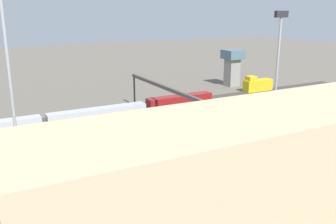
{
  "coord_description": "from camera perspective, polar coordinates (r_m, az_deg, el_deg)",
  "views": [
    {
      "loc": [
        43.47,
        72.94,
        26.35
      ],
      "look_at": [
        3.19,
        -1.51,
        2.5
      ],
      "focal_mm": 40.11,
      "sensor_mm": 36.0,
      "label": 1
    }
  ],
  "objects": [
    {
      "name": "track_bed_7",
      "position": [
        75.19,
        9.1,
        -4.94
      ],
      "size": [
        140.0,
        2.8,
        0.12
      ],
      "primitive_type": "cube",
      "color": "#4C443D",
      "rests_on": "ground_plane"
    },
    {
      "name": "train_on_track_2",
      "position": [
        87.28,
        -11.53,
        -0.71
      ],
      "size": [
        66.4,
        3.0,
        4.4
      ],
      "color": "maroon",
      "rests_on": "ground_plane"
    },
    {
      "name": "train_on_track_5",
      "position": [
        80.19,
        2.57,
        -1.91
      ],
      "size": [
        139.0,
        3.0,
        4.4
      ],
      "color": "#1E6B9E",
      "rests_on": "ground_plane"
    },
    {
      "name": "train_on_track_6",
      "position": [
        71.11,
        -3.0,
        -4.32
      ],
      "size": [
        95.6,
        3.06,
        3.8
      ],
      "color": "#A8AAB2",
      "rests_on": "ground_plane"
    },
    {
      "name": "track_bed_3",
      "position": [
        90.95,
        1.47,
        -1.07
      ],
      "size": [
        140.0,
        2.8,
        0.12
      ],
      "primitive_type": "cube",
      "color": "#4C443D",
      "rests_on": "ground_plane"
    },
    {
      "name": "track_bed_0",
      "position": [
        103.73,
        -2.65,
        1.04
      ],
      "size": [
        140.0,
        2.8,
        0.12
      ],
      "primitive_type": "cube",
      "color": "#3D3833",
      "rests_on": "ground_plane"
    },
    {
      "name": "light_mast_1",
      "position": [
        73.72,
        16.34,
        7.41
      ],
      "size": [
        2.8,
        0.7,
        25.63
      ],
      "color": "#9EA0A5",
      "rests_on": "ground_plane"
    },
    {
      "name": "signal_gantry",
      "position": [
        85.05,
        0.08,
        3.09
      ],
      "size": [
        0.7,
        40.0,
        8.8
      ],
      "color": "#4C4742",
      "rests_on": "ground_plane"
    },
    {
      "name": "track_bed_1",
      "position": [
        99.4,
        -1.4,
        0.39
      ],
      "size": [
        140.0,
        2.8,
        0.12
      ],
      "primitive_type": "cube",
      "color": "#4C443D",
      "rests_on": "ground_plane"
    },
    {
      "name": "maintenance_shed",
      "position": [
        48.67,
        10.94,
        -8.12
      ],
      "size": [
        56.28,
        16.15,
        13.81
      ],
      "primitive_type": "cube",
      "color": "tan",
      "rests_on": "ground_plane"
    },
    {
      "name": "light_mast_3",
      "position": [
        53.62,
        -23.13,
        6.59
      ],
      "size": [
        2.8,
        0.7,
        30.25
      ],
      "color": "#9EA0A5",
      "rests_on": "ground_plane"
    },
    {
      "name": "train_on_track_0",
      "position": [
        124.17,
        13.4,
        4.07
      ],
      "size": [
        10.0,
        3.0,
        5.0
      ],
      "color": "gold",
      "rests_on": "ground_plane"
    },
    {
      "name": "control_tower",
      "position": [
        130.45,
        9.74,
        7.08
      ],
      "size": [
        6.0,
        6.0,
        12.29
      ],
      "color": "gray",
      "rests_on": "ground_plane"
    },
    {
      "name": "ground_plane",
      "position": [
        88.9,
        2.27,
        -1.52
      ],
      "size": [
        400.0,
        400.0,
        0.0
      ],
      "primitive_type": "plane",
      "color": "#60594F"
    },
    {
      "name": "track_bed_5",
      "position": [
        82.84,
        4.92,
        -2.83
      ],
      "size": [
        140.0,
        2.8,
        0.12
      ],
      "primitive_type": "cube",
      "color": "#3D3833",
      "rests_on": "ground_plane"
    },
    {
      "name": "track_bed_2",
      "position": [
        95.13,
        -0.03,
        -0.31
      ],
      "size": [
        140.0,
        2.8,
        0.12
      ],
      "primitive_type": "cube",
      "color": "#4C443D",
      "rests_on": "ground_plane"
    },
    {
      "name": "track_bed_4",
      "position": [
        86.84,
        3.11,
        -1.91
      ],
      "size": [
        140.0,
        2.8,
        0.12
      ],
      "primitive_type": "cube",
      "color": "#4C443D",
      "rests_on": "ground_plane"
    },
    {
      "name": "track_bed_6",
      "position": [
        78.95,
        6.91,
        -3.83
      ],
      "size": [
        140.0,
        2.8,
        0.12
      ],
      "primitive_type": "cube",
      "color": "#3D3833",
      "rests_on": "ground_plane"
    }
  ]
}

